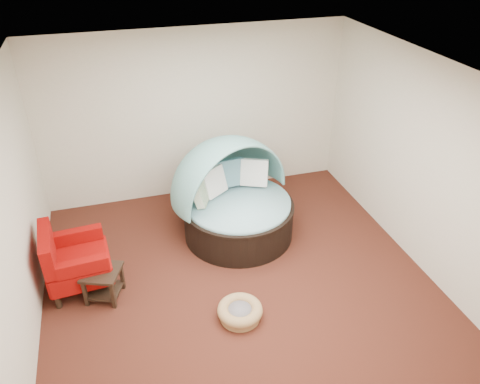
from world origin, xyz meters
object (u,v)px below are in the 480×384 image
object	(u,v)px
pet_basket	(240,311)
red_armchair	(73,261)
canopy_daybed	(234,193)
side_table	(103,280)

from	to	relation	value
pet_basket	red_armchair	size ratio (longest dim) A/B	0.73
canopy_daybed	side_table	distance (m)	2.22
side_table	red_armchair	bearing A→B (deg)	137.79
side_table	pet_basket	bearing A→B (deg)	-28.46
pet_basket	side_table	bearing A→B (deg)	151.54
canopy_daybed	red_armchair	size ratio (longest dim) A/B	2.32
red_armchair	side_table	size ratio (longest dim) A/B	1.60
side_table	canopy_daybed	bearing A→B (deg)	24.40
red_armchair	side_table	distance (m)	0.48
canopy_daybed	side_table	xyz separation A→B (m)	(-1.98, -0.90, -0.42)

